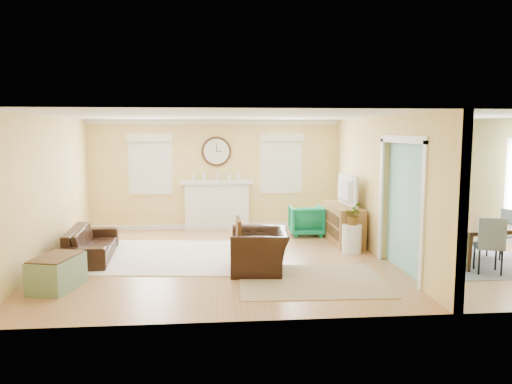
% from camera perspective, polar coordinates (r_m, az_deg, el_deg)
% --- Properties ---
extents(floor, '(9.00, 9.00, 0.00)m').
position_cam_1_polar(floor, '(9.34, 5.10, -7.50)').
color(floor, '#AB6E43').
rests_on(floor, ground).
extents(wall_back, '(9.00, 0.02, 2.60)m').
position_cam_1_polar(wall_back, '(12.05, 2.63, 2.07)').
color(wall_back, '#DCB46A').
rests_on(wall_back, ground).
extents(wall_front, '(9.00, 0.02, 2.60)m').
position_cam_1_polar(wall_front, '(6.21, 10.18, -2.70)').
color(wall_front, '#DCB46A').
rests_on(wall_front, ground).
extents(wall_left, '(0.02, 6.00, 2.60)m').
position_cam_1_polar(wall_left, '(9.40, -22.89, 0.13)').
color(wall_left, '#DCB46A').
rests_on(wall_left, ground).
extents(ceiling, '(9.00, 6.00, 0.02)m').
position_cam_1_polar(ceiling, '(9.05, 5.28, 8.66)').
color(ceiling, white).
rests_on(ceiling, wall_back).
extents(partition, '(0.17, 6.00, 2.60)m').
position_cam_1_polar(partition, '(9.75, 13.67, 1.05)').
color(partition, '#DCB46A').
rests_on(partition, ground).
extents(fireplace, '(1.70, 0.30, 1.17)m').
position_cam_1_polar(fireplace, '(11.90, -4.49, -1.41)').
color(fireplace, white).
rests_on(fireplace, ground).
extents(wall_clock, '(0.70, 0.07, 0.70)m').
position_cam_1_polar(wall_clock, '(11.87, -4.55, 4.64)').
color(wall_clock, '#442811').
rests_on(wall_clock, wall_back).
extents(window_left, '(1.05, 0.13, 1.42)m').
position_cam_1_polar(window_left, '(11.95, -12.01, 3.61)').
color(window_left, white).
rests_on(window_left, wall_back).
extents(window_right, '(1.05, 0.13, 1.42)m').
position_cam_1_polar(window_right, '(11.99, 2.90, 3.76)').
color(window_right, white).
rests_on(window_right, wall_back).
extents(pendant, '(0.30, 0.30, 0.55)m').
position_cam_1_polar(pendant, '(10.03, 22.44, 5.72)').
color(pendant, gold).
rests_on(pendant, ceiling).
extents(rug_cream, '(3.25, 2.90, 0.02)m').
position_cam_1_polar(rug_cream, '(9.54, -9.75, -7.22)').
color(rug_cream, white).
rests_on(rug_cream, floor).
extents(rug_jute, '(2.31, 1.91, 0.01)m').
position_cam_1_polar(rug_jute, '(7.97, 6.31, -10.02)').
color(rug_jute, tan).
rests_on(rug_jute, floor).
extents(rug_grey, '(2.27, 2.84, 0.01)m').
position_cam_1_polar(rug_grey, '(10.07, 22.44, -6.90)').
color(rug_grey, slate).
rests_on(rug_grey, floor).
extents(sofa, '(0.89, 2.00, 0.57)m').
position_cam_1_polar(sofa, '(9.69, -18.31, -5.57)').
color(sofa, black).
rests_on(sofa, floor).
extents(eames_chair, '(1.02, 1.14, 0.70)m').
position_cam_1_polar(eames_chair, '(8.36, 0.41, -6.74)').
color(eames_chair, black).
rests_on(eames_chair, floor).
extents(green_chair, '(0.74, 0.76, 0.67)m').
position_cam_1_polar(green_chair, '(11.26, 5.76, -3.25)').
color(green_chair, '#0B6738').
rests_on(green_chair, floor).
extents(trunk, '(0.72, 0.96, 0.50)m').
position_cam_1_polar(trunk, '(8.04, -21.81, -8.55)').
color(trunk, gray).
rests_on(trunk, floor).
extents(credenza, '(0.53, 1.57, 0.80)m').
position_cam_1_polar(credenza, '(10.62, 9.90, -3.60)').
color(credenza, olive).
rests_on(credenza, floor).
extents(tv, '(0.20, 1.09, 0.62)m').
position_cam_1_polar(tv, '(10.50, 9.89, 0.21)').
color(tv, black).
rests_on(tv, credenza).
extents(garden_stool, '(0.37, 0.37, 0.55)m').
position_cam_1_polar(garden_stool, '(9.79, 10.87, -5.28)').
color(garden_stool, white).
rests_on(garden_stool, floor).
extents(potted_plant, '(0.36, 0.41, 0.40)m').
position_cam_1_polar(potted_plant, '(9.70, 10.94, -2.53)').
color(potted_plant, '#337F33').
rests_on(potted_plant, garden_stool).
extents(dining_table, '(1.34, 2.11, 0.70)m').
position_cam_1_polar(dining_table, '(10.00, 22.53, -4.98)').
color(dining_table, '#442811').
rests_on(dining_table, floor).
extents(dining_chair_n, '(0.47, 0.47, 0.94)m').
position_cam_1_polar(dining_chair_n, '(10.89, 19.69, -2.82)').
color(dining_chair_n, slate).
rests_on(dining_chair_n, floor).
extents(dining_chair_s, '(0.52, 0.52, 0.95)m').
position_cam_1_polar(dining_chair_s, '(9.06, 25.06, -4.97)').
color(dining_chair_s, slate).
rests_on(dining_chair_s, floor).
extents(dining_chair_w, '(0.48, 0.48, 0.93)m').
position_cam_1_polar(dining_chair_w, '(9.69, 19.45, -4.02)').
color(dining_chair_w, white).
rests_on(dining_chair_w, floor).
extents(dining_chair_e, '(0.47, 0.47, 0.90)m').
position_cam_1_polar(dining_chair_e, '(10.23, 26.27, -3.92)').
color(dining_chair_e, slate).
rests_on(dining_chair_e, floor).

